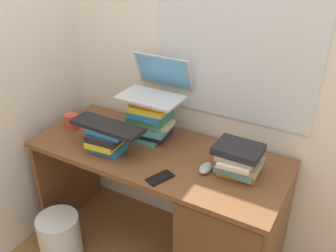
% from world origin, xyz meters
% --- Properties ---
extents(ground_plane, '(6.00, 6.00, 0.00)m').
position_xyz_m(ground_plane, '(0.00, 0.00, 0.00)').
color(ground_plane, olive).
extents(wall_back, '(6.00, 0.06, 2.60)m').
position_xyz_m(wall_back, '(0.00, 0.35, 1.30)').
color(wall_back, silver).
rests_on(wall_back, ground).
extents(wall_left, '(0.05, 6.00, 2.60)m').
position_xyz_m(wall_left, '(-0.83, 0.00, 1.30)').
color(wall_left, beige).
rests_on(wall_left, ground).
extents(desk, '(1.44, 0.60, 0.73)m').
position_xyz_m(desk, '(0.37, -0.02, 0.40)').
color(desk, brown).
rests_on(desk, ground).
extents(book_stack_tall, '(0.26, 0.22, 0.25)m').
position_xyz_m(book_stack_tall, '(-0.10, 0.11, 0.86)').
color(book_stack_tall, teal).
rests_on(book_stack_tall, desk).
extents(book_stack_keyboard_riser, '(0.22, 0.20, 0.14)m').
position_xyz_m(book_stack_keyboard_riser, '(-0.24, -0.12, 0.81)').
color(book_stack_keyboard_riser, '#2672B2').
rests_on(book_stack_keyboard_riser, desk).
extents(book_stack_side, '(0.24, 0.21, 0.15)m').
position_xyz_m(book_stack_side, '(0.46, 0.03, 0.81)').
color(book_stack_side, orange).
rests_on(book_stack_side, desk).
extents(laptop, '(0.36, 0.30, 0.22)m').
position_xyz_m(laptop, '(-0.11, 0.17, 1.04)').
color(laptop, '#B7BABF').
rests_on(laptop, book_stack_tall).
extents(keyboard, '(0.42, 0.15, 0.02)m').
position_xyz_m(keyboard, '(-0.24, -0.12, 0.88)').
color(keyboard, black).
rests_on(keyboard, book_stack_keyboard_riser).
extents(computer_mouse, '(0.06, 0.10, 0.04)m').
position_xyz_m(computer_mouse, '(0.32, -0.04, 0.75)').
color(computer_mouse, '#A5A8AD').
rests_on(computer_mouse, desk).
extents(mug, '(0.12, 0.08, 0.10)m').
position_xyz_m(mug, '(-0.59, -0.03, 0.78)').
color(mug, '#B23F33').
rests_on(mug, desk).
extents(cell_phone, '(0.11, 0.15, 0.01)m').
position_xyz_m(cell_phone, '(0.15, -0.21, 0.74)').
color(cell_phone, black).
rests_on(cell_phone, desk).
extents(wastebasket, '(0.25, 0.25, 0.30)m').
position_xyz_m(wastebasket, '(-0.49, -0.36, 0.15)').
color(wastebasket, silver).
rests_on(wastebasket, ground).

